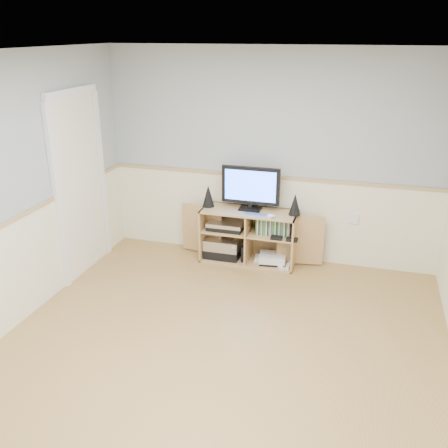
{
  "coord_description": "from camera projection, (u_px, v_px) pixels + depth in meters",
  "views": [
    {
      "loc": [
        1.07,
        -3.4,
        2.65
      ],
      "look_at": [
        -0.27,
        1.2,
        0.78
      ],
      "focal_mm": 40.0,
      "sensor_mm": 36.0,
      "label": 1
    }
  ],
  "objects": [
    {
      "name": "av_components",
      "position": [
        224.0,
        242.0,
        6.13
      ],
      "size": [
        0.51,
        0.32,
        0.47
      ],
      "color": "black",
      "rests_on": "media_cabinet"
    },
    {
      "name": "monitor",
      "position": [
        251.0,
        187.0,
        5.83
      ],
      "size": [
        0.69,
        0.18,
        0.52
      ],
      "color": "black",
      "rests_on": "media_cabinet"
    },
    {
      "name": "media_cabinet",
      "position": [
        250.0,
        234.0,
        6.05
      ],
      "size": [
        1.77,
        0.43,
        0.65
      ],
      "color": "tan",
      "rests_on": "floor"
    },
    {
      "name": "mouse",
      "position": [
        271.0,
        216.0,
        5.68
      ],
      "size": [
        0.1,
        0.07,
        0.04
      ],
      "primitive_type": "ellipsoid",
      "rotation": [
        0.0,
        0.0,
        0.03
      ],
      "color": "white",
      "rests_on": "media_cabinet"
    },
    {
      "name": "game_cases",
      "position": [
        274.0,
        227.0,
        5.85
      ],
      "size": [
        0.4,
        0.13,
        0.19
      ],
      "primitive_type": "cube",
      "color": "#3F8C3F",
      "rests_on": "media_cabinet"
    },
    {
      "name": "speaker_left",
      "position": [
        208.0,
        196.0,
        5.99
      ],
      "size": [
        0.14,
        0.14,
        0.27
      ],
      "primitive_type": "cone",
      "color": "black",
      "rests_on": "media_cabinet"
    },
    {
      "name": "room",
      "position": [
        211.0,
        223.0,
        3.97
      ],
      "size": [
        4.04,
        4.54,
        2.54
      ],
      "color": "tan",
      "rests_on": "ground"
    },
    {
      "name": "speaker_right",
      "position": [
        295.0,
        204.0,
        5.72
      ],
      "size": [
        0.14,
        0.14,
        0.25
      ],
      "primitive_type": "cone",
      "color": "black",
      "rests_on": "media_cabinet"
    },
    {
      "name": "game_consoles",
      "position": [
        272.0,
        259.0,
        6.02
      ],
      "size": [
        0.46,
        0.3,
        0.11
      ],
      "color": "white",
      "rests_on": "media_cabinet"
    },
    {
      "name": "wall_outlet",
      "position": [
        353.0,
        218.0,
        5.8
      ],
      "size": [
        0.12,
        0.03,
        0.12
      ],
      "primitive_type": "cube",
      "color": "white",
      "rests_on": "wall_back"
    },
    {
      "name": "keyboard",
      "position": [
        258.0,
        215.0,
        5.73
      ],
      "size": [
        0.34,
        0.15,
        0.01
      ],
      "primitive_type": "cube",
      "rotation": [
        0.0,
        0.0,
        0.06
      ],
      "color": "silver",
      "rests_on": "media_cabinet"
    }
  ]
}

